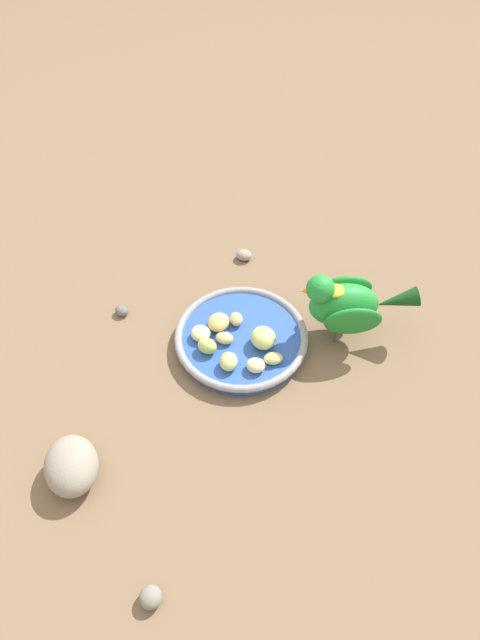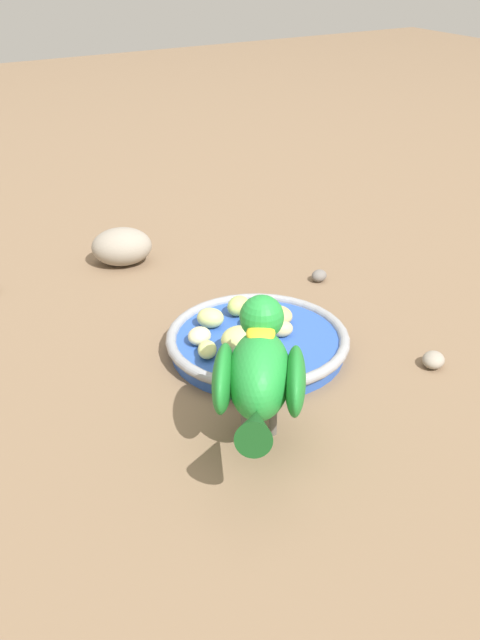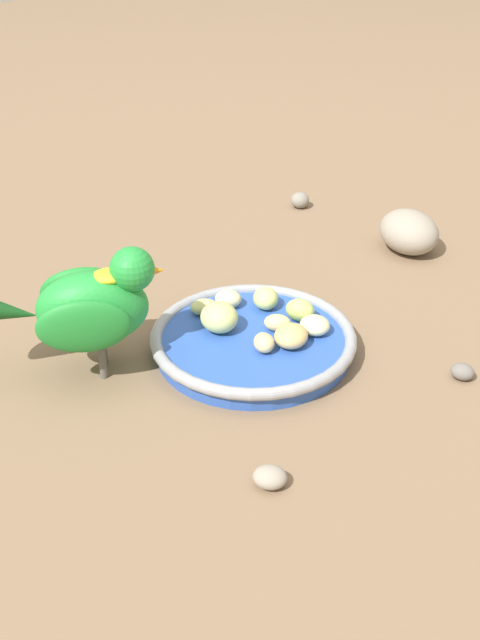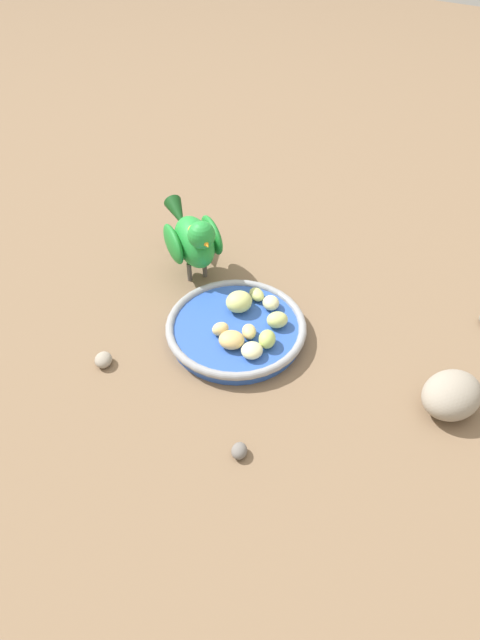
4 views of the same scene
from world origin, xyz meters
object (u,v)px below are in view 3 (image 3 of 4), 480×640
(apple_piece_1, at_px, (277,323))
(apple_piece_0, at_px, (219,317))
(feeding_bowl, at_px, (253,341))
(apple_piece_2, at_px, (204,307))
(parrot, at_px, (88,304))
(pebble_1, at_px, (270,477))
(apple_piece_5, at_px, (266,298))
(apple_piece_8, at_px, (228,299))
(apple_piece_3, at_px, (291,336))
(apple_piece_4, at_px, (315,325))
(apple_piece_6, at_px, (300,310))
(rock_large, at_px, (409,232))
(pebble_0, at_px, (300,200))
(apple_piece_7, at_px, (264,343))
(pebble_2, at_px, (462,372))

(apple_piece_1, bearing_deg, apple_piece_0, 137.09)
(feeding_bowl, xyz_separation_m, apple_piece_2, (-0.01, 0.07, 0.01))
(feeding_bowl, distance_m, parrot, 0.16)
(pebble_1, bearing_deg, apple_piece_5, 46.41)
(parrot, bearing_deg, apple_piece_2, 27.86)
(apple_piece_8, relative_size, pebble_1, 1.01)
(apple_piece_2, height_order, apple_piece_8, apple_piece_8)
(apple_piece_3, bearing_deg, parrot, 141.81)
(apple_piece_8, xyz_separation_m, pebble_1, (-0.14, -0.20, -0.02))
(apple_piece_3, xyz_separation_m, apple_piece_5, (0.03, 0.07, 0.00))
(apple_piece_0, distance_m, apple_piece_3, 0.07)
(apple_piece_1, distance_m, apple_piece_4, 0.04)
(apple_piece_0, bearing_deg, apple_piece_6, -29.48)
(apple_piece_6, bearing_deg, apple_piece_1, 176.60)
(apple_piece_1, relative_size, apple_piece_3, 0.75)
(feeding_bowl, distance_m, apple_piece_1, 0.03)
(rock_large, height_order, pebble_0, rock_large)
(parrot, height_order, pebble_0, parrot)
(apple_piece_0, distance_m, parrot, 0.13)
(feeding_bowl, relative_size, apple_piece_7, 8.26)
(apple_piece_1, xyz_separation_m, apple_piece_3, (-0.01, -0.03, 0.00))
(feeding_bowl, relative_size, pebble_2, 9.05)
(parrot, bearing_deg, feeding_bowl, 2.89)
(apple_piece_7, height_order, parrot, parrot)
(feeding_bowl, xyz_separation_m, apple_piece_7, (-0.01, -0.02, 0.01))
(rock_large, xyz_separation_m, pebble_1, (-0.41, -0.18, -0.02))
(rock_large, height_order, pebble_2, rock_large)
(parrot, bearing_deg, apple_piece_8, 26.97)
(pebble_0, height_order, pebble_1, pebble_0)
(apple_piece_8, bearing_deg, feeding_bowl, -109.72)
(apple_piece_0, distance_m, apple_piece_8, 0.05)
(rock_large, distance_m, pebble_0, 0.18)
(feeding_bowl, distance_m, apple_piece_5, 0.06)
(apple_piece_6, relative_size, pebble_0, 1.16)
(parrot, relative_size, rock_large, 1.95)
(apple_piece_5, xyz_separation_m, parrot, (-0.18, 0.05, 0.04))
(apple_piece_1, bearing_deg, pebble_1, -136.69)
(apple_piece_3, height_order, apple_piece_4, apple_piece_3)
(apple_piece_6, distance_m, pebble_2, 0.17)
(apple_piece_7, relative_size, rock_large, 0.30)
(apple_piece_5, distance_m, apple_piece_7, 0.08)
(apple_piece_4, xyz_separation_m, apple_piece_8, (-0.03, 0.10, 0.00))
(apple_piece_7, distance_m, pebble_2, 0.19)
(pebble_1, relative_size, pebble_2, 1.22)
(apple_piece_0, bearing_deg, apple_piece_3, -64.91)
(apple_piece_0, xyz_separation_m, rock_large, (0.31, 0.00, -0.01))
(apple_piece_3, bearing_deg, rock_large, 14.34)
(apple_piece_1, distance_m, pebble_0, 0.35)
(apple_piece_0, distance_m, pebble_0, 0.36)
(pebble_2, bearing_deg, apple_piece_5, 107.97)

